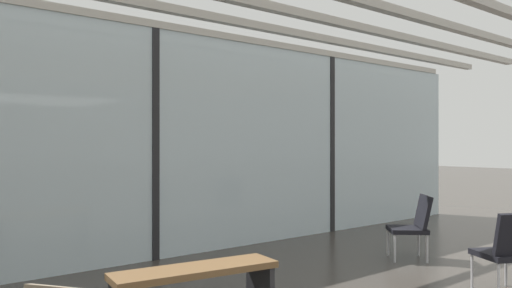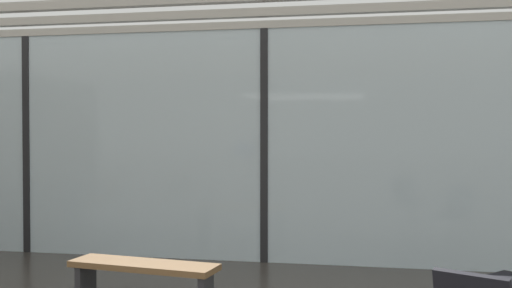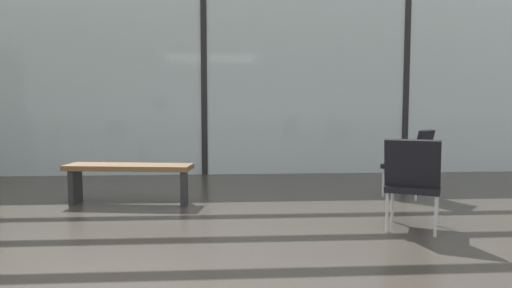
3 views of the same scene
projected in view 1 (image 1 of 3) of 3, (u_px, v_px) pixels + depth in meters
The scene contains 7 objects.
glass_curtain_wall at pixel (154, 144), 6.71m from camera, with size 14.00×0.08×3.13m, color silver.
window_mullion_1 at pixel (154, 144), 6.71m from camera, with size 0.10×0.12×3.13m, color black.
window_mullion_2 at pixel (330, 144), 8.91m from camera, with size 0.10×0.12×3.13m, color black.
parked_airplane at pixel (57, 132), 12.20m from camera, with size 13.11×3.73×3.73m.
lounge_chair_1 at pixel (414, 223), 6.72m from camera, with size 0.71×0.71×0.87m.
lounge_chair_2 at pixel (508, 247), 5.11m from camera, with size 0.67×0.69×0.87m.
waiting_bench at pixel (196, 279), 4.40m from camera, with size 1.54×0.61×0.47m.
Camera 1 is at (-3.15, -0.88, 1.55)m, focal length 34.83 mm.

